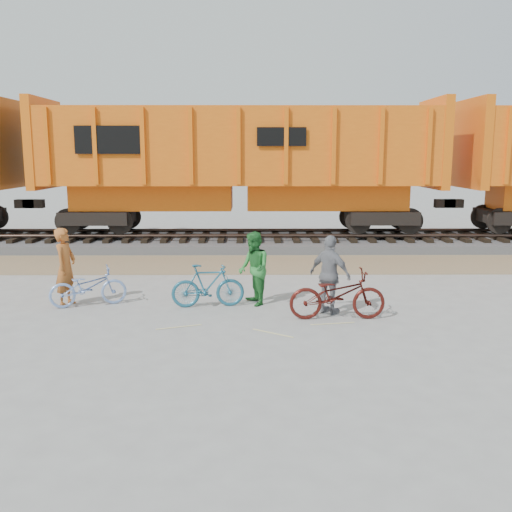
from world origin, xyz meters
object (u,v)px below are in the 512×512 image
Objects in this scene: bicycle_maroon at (337,295)px; person_solo at (66,267)px; bicycle_teal at (208,286)px; hopper_car_center at (239,162)px; person_man at (254,269)px; bicycle_blue at (88,287)px; person_woman at (330,275)px.

person_solo reaches higher than bicycle_maroon.
bicycle_maroon is at bearing -116.20° from bicycle_teal.
hopper_car_center is 8.62× the size of person_man.
bicycle_blue is 1.01× the size of person_man.
person_woman is at bearing -76.96° from hopper_car_center.
bicycle_blue is at bearing 80.80° from bicycle_teal.
bicycle_teal is 0.96× the size of person_woman.
person_solo is at bearing 58.42° from bicycle_blue.
person_woman is at bearing -108.69° from bicycle_teal.
person_man is (0.48, -8.12, -2.19)m from hopper_car_center.
person_woman is at bearing 12.65° from bicycle_maroon.
person_solo is 1.06× the size of person_man.
person_man is at bearing -85.51° from bicycle_teal.
bicycle_teal is at bearing -85.28° from person_solo.
hopper_car_center is at bearing -41.31° from bicycle_blue.
person_man is 0.98× the size of person_woman.
bicycle_blue is 0.85× the size of bicycle_maroon.
person_man is (1.00, 0.20, 0.34)m from bicycle_teal.
hopper_car_center reaches higher than person_man.
bicycle_maroon is 1.13× the size of person_solo.
person_solo is (-3.13, 0.21, 0.38)m from bicycle_teal.
bicycle_teal is 2.84m from bicycle_maroon.
person_solo is at bearing 77.40° from bicycle_maroon.
person_woman reaches higher than bicycle_blue.
bicycle_maroon is at bearing -76.92° from hopper_car_center.
person_man is at bearing -108.85° from bicycle_blue.
person_woman is at bearing -117.40° from bicycle_blue.
bicycle_maroon is 2.05m from person_man.
bicycle_blue is 0.66m from person_solo.
bicycle_teal is 2.65m from person_woman.
bicycle_teal is 1.07m from person_man.
hopper_car_center is 8.71m from bicycle_teal.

